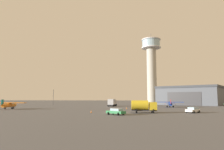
% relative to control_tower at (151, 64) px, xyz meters
% --- Properties ---
extents(ground_plane, '(400.00, 400.00, 0.00)m').
position_rel_control_tower_xyz_m(ground_plane, '(-18.72, -77.93, -25.10)').
color(ground_plane, '#545456').
extents(control_tower, '(12.14, 12.14, 44.76)m').
position_rel_control_tower_xyz_m(control_tower, '(0.00, 0.00, 0.00)').
color(control_tower, '#B2AD9E').
rests_on(control_tower, ground_plane).
extents(hangar, '(37.03, 35.04, 9.34)m').
position_rel_control_tower_xyz_m(hangar, '(17.08, -21.92, -20.42)').
color(hangar, '#4C5159').
rests_on(hangar, ground_plane).
extents(airplane_orange, '(10.48, 8.24, 3.11)m').
position_rel_control_tower_xyz_m(airplane_orange, '(-52.80, -67.38, -23.65)').
color(airplane_orange, orange).
rests_on(airplane_orange, ground_plane).
extents(airplane_blue, '(10.13, 7.94, 2.98)m').
position_rel_control_tower_xyz_m(airplane_blue, '(1.10, -50.29, -23.71)').
color(airplane_blue, '#2847A8').
rests_on(airplane_blue, ground_plane).
extents(truck_fuel_tanker_yellow, '(6.05, 3.37, 3.04)m').
position_rel_control_tower_xyz_m(truck_fuel_tanker_yellow, '(-11.06, -79.83, -23.42)').
color(truck_fuel_tanker_yellow, '#38383D').
rests_on(truck_fuel_tanker_yellow, ground_plane).
extents(truck_box_silver, '(3.78, 6.31, 3.04)m').
position_rel_control_tower_xyz_m(truck_box_silver, '(-21.62, -43.87, -23.40)').
color(truck_box_silver, '#38383D').
rests_on(truck_box_silver, ground_plane).
extents(car_white, '(4.14, 4.20, 1.37)m').
position_rel_control_tower_xyz_m(car_white, '(0.99, -78.53, -24.36)').
color(car_white, white).
rests_on(car_white, ground_plane).
extents(car_green, '(4.42, 3.90, 1.37)m').
position_rel_control_tower_xyz_m(car_green, '(-17.36, -85.87, -24.36)').
color(car_green, '#287A42').
rests_on(car_green, ground_plane).
extents(light_post_north, '(0.44, 0.44, 8.21)m').
position_rel_control_tower_xyz_m(light_post_north, '(-53.07, -27.93, -20.18)').
color(light_post_north, '#38383D').
rests_on(light_post_north, ground_plane).
extents(traffic_cone_near_left, '(0.36, 0.36, 0.65)m').
position_rel_control_tower_xyz_m(traffic_cone_near_left, '(-15.30, -63.40, -24.78)').
color(traffic_cone_near_left, black).
rests_on(traffic_cone_near_left, ground_plane).
extents(traffic_cone_near_right, '(0.36, 0.36, 0.64)m').
position_rel_control_tower_xyz_m(traffic_cone_near_right, '(-23.79, -80.40, -24.78)').
color(traffic_cone_near_right, black).
rests_on(traffic_cone_near_right, ground_plane).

